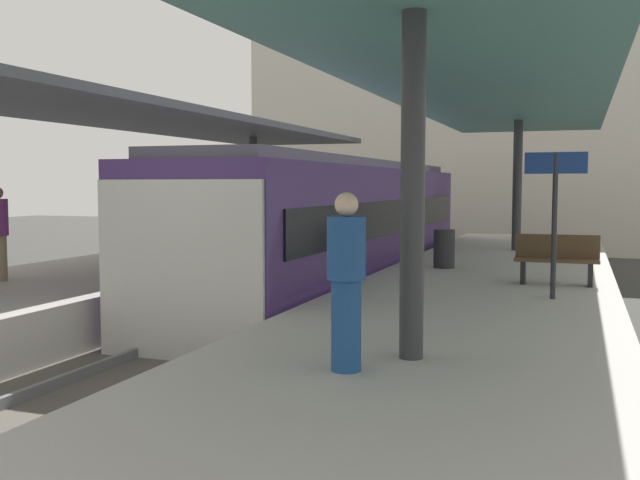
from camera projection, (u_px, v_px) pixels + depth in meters
name	position (u px, v px, depth m)	size (l,w,h in m)	color
ground_plane	(265.00, 335.00, 13.17)	(80.00, 80.00, 0.00)	#383835
platform_left	(90.00, 296.00, 14.41)	(4.40, 28.00, 1.00)	#ADA8A0
platform_right	(476.00, 321.00, 11.85)	(4.40, 28.00, 1.00)	#ADA8A0
track_ballast	(265.00, 329.00, 13.16)	(3.20, 28.00, 0.20)	#59544C
rail_near_side	(229.00, 317.00, 13.39)	(0.08, 28.00, 0.14)	slate
rail_far_side	(301.00, 322.00, 12.91)	(0.08, 28.00, 0.14)	slate
commuter_train	(341.00, 227.00, 17.25)	(2.78, 14.94, 3.10)	#472D6B
canopy_left	(128.00, 117.00, 15.45)	(4.18, 21.00, 3.29)	#333335
canopy_right	(490.00, 89.00, 12.87)	(4.18, 21.00, 3.56)	#333335
platform_bench	(557.00, 258.00, 12.50)	(1.40, 0.41, 0.86)	black
platform_sign	(555.00, 192.00, 10.82)	(0.90, 0.08, 2.21)	#262628
litter_bin	(444.00, 249.00, 15.01)	(0.44, 0.44, 0.80)	#2D2D30
passenger_mid_platform	(346.00, 279.00, 6.66)	(0.36, 0.36, 1.66)	navy
station_building_backdrop	(470.00, 120.00, 31.25)	(18.00, 6.00, 11.00)	beige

